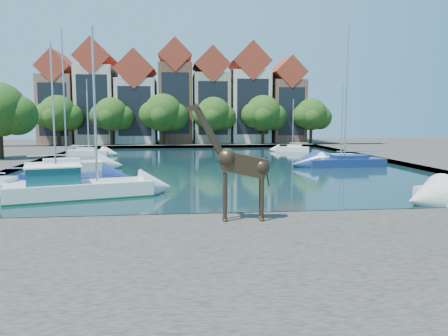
% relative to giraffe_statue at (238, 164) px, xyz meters
% --- Properties ---
extents(ground, '(160.00, 160.00, 0.00)m').
position_rel_giraffe_statue_xyz_m(ground, '(1.29, 1.49, -2.88)').
color(ground, '#38332B').
rests_on(ground, ground).
extents(water_basin, '(38.00, 50.00, 0.08)m').
position_rel_giraffe_statue_xyz_m(water_basin, '(1.29, 25.49, -2.84)').
color(water_basin, black).
rests_on(water_basin, ground).
extents(near_quay, '(50.00, 14.00, 0.50)m').
position_rel_giraffe_statue_xyz_m(near_quay, '(1.29, -5.51, -2.63)').
color(near_quay, '#4E4A43').
rests_on(near_quay, ground).
extents(far_quay, '(60.00, 16.00, 0.50)m').
position_rel_giraffe_statue_xyz_m(far_quay, '(1.29, 57.49, -2.63)').
color(far_quay, '#4E4A43').
rests_on(far_quay, ground).
extents(townhouse_west_end, '(5.44, 9.18, 14.93)m').
position_rel_giraffe_statue_xyz_m(townhouse_west_end, '(-21.71, 57.47, 4.48)').
color(townhouse_west_end, '#845B48').
rests_on(townhouse_west_end, far_quay).
extents(townhouse_west_mid, '(5.94, 9.18, 16.79)m').
position_rel_giraffe_statue_xyz_m(townhouse_west_mid, '(-15.71, 57.47, 5.36)').
color(townhouse_west_mid, beige).
rests_on(townhouse_west_mid, far_quay).
extents(townhouse_west_inner, '(6.43, 9.18, 15.15)m').
position_rel_giraffe_statue_xyz_m(townhouse_west_inner, '(-9.21, 57.48, 4.47)').
color(townhouse_west_inner, beige).
rests_on(townhouse_west_inner, far_quay).
extents(townhouse_center, '(5.44, 9.18, 16.93)m').
position_rel_giraffe_statue_xyz_m(townhouse_center, '(-2.71, 57.47, 5.49)').
color(townhouse_center, brown).
rests_on(townhouse_center, far_quay).
extents(townhouse_east_inner, '(5.94, 9.18, 15.79)m').
position_rel_giraffe_statue_xyz_m(townhouse_east_inner, '(3.29, 57.47, 4.86)').
color(townhouse_east_inner, tan).
rests_on(townhouse_east_inner, far_quay).
extents(townhouse_east_mid, '(6.43, 9.18, 16.65)m').
position_rel_giraffe_statue_xyz_m(townhouse_east_mid, '(9.79, 57.48, 5.23)').
color(townhouse_east_mid, beige).
rests_on(townhouse_east_mid, far_quay).
extents(townhouse_east_end, '(5.44, 9.18, 14.43)m').
position_rel_giraffe_statue_xyz_m(townhouse_east_end, '(16.29, 57.47, 4.23)').
color(townhouse_east_end, brown).
rests_on(townhouse_east_end, far_quay).
extents(far_tree_far_west, '(7.28, 5.60, 7.68)m').
position_rel_giraffe_statue_xyz_m(far_tree_far_west, '(-20.61, 51.98, 2.31)').
color(far_tree_far_west, '#332114').
rests_on(far_tree_far_west, far_quay).
extents(far_tree_west, '(6.76, 5.20, 7.36)m').
position_rel_giraffe_statue_xyz_m(far_tree_west, '(-12.61, 51.98, 2.20)').
color(far_tree_west, '#332114').
rests_on(far_tree_west, far_quay).
extents(far_tree_mid_west, '(7.80, 6.00, 8.00)m').
position_rel_giraffe_statue_xyz_m(far_tree_mid_west, '(-4.60, 51.98, 2.42)').
color(far_tree_mid_west, '#332114').
rests_on(far_tree_mid_west, far_quay).
extents(far_tree_mid_east, '(7.02, 5.40, 7.52)m').
position_rel_giraffe_statue_xyz_m(far_tree_mid_east, '(3.39, 51.98, 2.25)').
color(far_tree_mid_east, '#332114').
rests_on(far_tree_mid_east, far_quay).
extents(far_tree_east, '(7.54, 5.80, 7.84)m').
position_rel_giraffe_statue_xyz_m(far_tree_east, '(11.40, 51.98, 2.36)').
color(far_tree_east, '#332114').
rests_on(far_tree_east, far_quay).
extents(far_tree_far_east, '(6.76, 5.20, 7.36)m').
position_rel_giraffe_statue_xyz_m(far_tree_far_east, '(19.39, 51.98, 2.20)').
color(far_tree_far_east, '#332114').
rests_on(far_tree_far_east, far_quay).
extents(side_tree_left_far, '(7.28, 5.60, 7.88)m').
position_rel_giraffe_statue_xyz_m(side_tree_left_far, '(-20.61, 29.48, 2.51)').
color(side_tree_left_far, '#332114').
rests_on(side_tree_left_far, left_quay).
extents(giraffe_statue, '(3.39, 0.65, 4.84)m').
position_rel_giraffe_statue_xyz_m(giraffe_statue, '(0.00, 0.00, 0.00)').
color(giraffe_statue, '#34261A').
rests_on(giraffe_statue, near_quay).
extents(motorsailer, '(8.49, 4.59, 9.90)m').
position_rel_giraffe_statue_xyz_m(motorsailer, '(-8.44, 8.12, -2.03)').
color(motorsailer, silver).
rests_on(motorsailer, water_basin).
extents(sailboat_left_b, '(7.82, 3.38, 9.62)m').
position_rel_giraffe_statue_xyz_m(sailboat_left_b, '(-10.71, 12.60, -2.26)').
color(sailboat_left_b, navy).
rests_on(sailboat_left_b, water_basin).
extents(sailboat_left_c, '(7.27, 4.57, 12.22)m').
position_rel_giraffe_statue_xyz_m(sailboat_left_c, '(-12.27, 21.89, -2.19)').
color(sailboat_left_c, white).
rests_on(sailboat_left_c, water_basin).
extents(sailboat_left_d, '(5.35, 2.74, 9.31)m').
position_rel_giraffe_statue_xyz_m(sailboat_left_d, '(-13.38, 37.48, -2.28)').
color(sailboat_left_d, silver).
rests_on(sailboat_left_d, water_basin).
extents(sailboat_left_e, '(5.25, 3.39, 8.02)m').
position_rel_giraffe_statue_xyz_m(sailboat_left_e, '(-13.71, 38.88, -2.32)').
color(sailboat_left_e, silver).
rests_on(sailboat_left_e, water_basin).
extents(sailboat_right_b, '(7.64, 3.14, 13.47)m').
position_rel_giraffe_statue_xyz_m(sailboat_right_b, '(13.49, 22.55, -2.18)').
color(sailboat_right_b, navy).
rests_on(sailboat_right_b, water_basin).
extents(sailboat_right_c, '(5.66, 2.77, 8.01)m').
position_rel_giraffe_statue_xyz_m(sailboat_right_c, '(14.39, 25.80, -2.30)').
color(sailboat_right_c, silver).
rests_on(sailboat_right_c, water_basin).
extents(sailboat_right_d, '(4.75, 2.92, 7.14)m').
position_rel_giraffe_statue_xyz_m(sailboat_right_d, '(13.29, 40.90, -2.29)').
color(sailboat_right_d, white).
rests_on(sailboat_right_d, water_basin).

